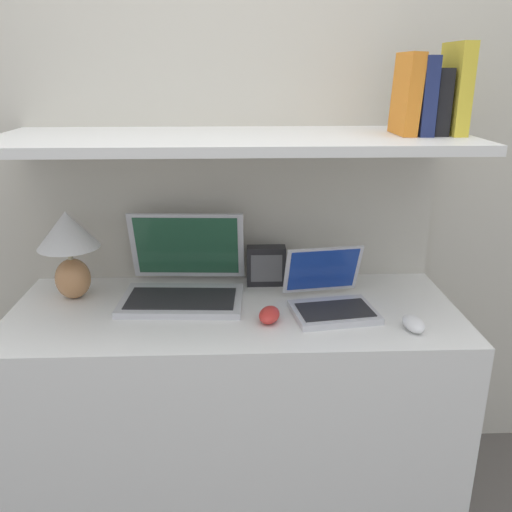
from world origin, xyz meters
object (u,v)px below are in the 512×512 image
laptop_large (184,281)px  second_mouse (414,323)px  book_navy (421,96)px  book_yellow (455,89)px  computer_mouse (269,315)px  book_black (437,102)px  router_box (266,266)px  laptop_small (330,298)px  table_lamp (69,243)px  book_orange (406,94)px

laptop_large → second_mouse: laptop_large is taller
book_navy → book_yellow: bearing=0.0°
computer_mouse → book_black: (0.49, 0.16, 0.59)m
router_box → book_yellow: book_yellow is taller
computer_mouse → second_mouse: size_ratio=1.06×
laptop_small → book_navy: bearing=19.0°
book_black → table_lamp: bearing=177.8°
book_black → book_navy: (-0.05, 0.00, 0.02)m
second_mouse → book_navy: book_navy is taller
laptop_small → book_yellow: book_yellow is taller
table_lamp → book_navy: size_ratio=1.33×
book_yellow → book_black: bearing=180.0°
router_box → book_orange: (0.39, -0.13, 0.57)m
laptop_large → laptop_small: laptop_large is taller
laptop_small → second_mouse: laptop_small is taller
computer_mouse → book_orange: size_ratio=0.47×
laptop_small → book_navy: size_ratio=1.31×
computer_mouse → book_black: book_black is taller
book_orange → book_yellow: bearing=-0.0°
book_black → laptop_large: bearing=177.4°
book_navy → second_mouse: bearing=-99.0°
table_lamp → laptop_small: table_lamp is taller
book_black → book_navy: bearing=180.0°
second_mouse → table_lamp: bearing=165.1°
book_black → router_box: bearing=164.6°
book_yellow → book_navy: book_yellow is taller
laptop_small → computer_mouse: laptop_small is taller
laptop_large → router_box: size_ratio=2.94×
book_yellow → second_mouse: bearing=-119.9°
laptop_small → router_box: size_ratio=2.10×
laptop_large → laptop_small: (0.46, -0.12, -0.02)m
laptop_large → router_box: bearing=19.9°
router_box → book_black: size_ratio=0.73×
book_orange → laptop_small: bearing=-157.5°
computer_mouse → second_mouse: same height
laptop_small → book_black: bearing=16.1°
laptop_small → computer_mouse: bearing=-159.2°
book_yellow → book_orange: book_yellow is taller
book_black → book_yellow: bearing=0.0°
book_yellow → book_black: 0.06m
computer_mouse → book_navy: (0.44, 0.16, 0.61)m
laptop_large → book_black: (0.75, -0.03, 0.56)m
table_lamp → laptop_small: 0.83m
book_orange → book_navy: bearing=-0.0°
second_mouse → book_black: 0.64m
router_box → book_navy: bearing=-16.9°
table_lamp → book_yellow: bearing=-2.1°
table_lamp → laptop_large: size_ratio=0.73×
laptop_large → book_orange: size_ratio=1.74×
router_box → computer_mouse: bearing=-91.3°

